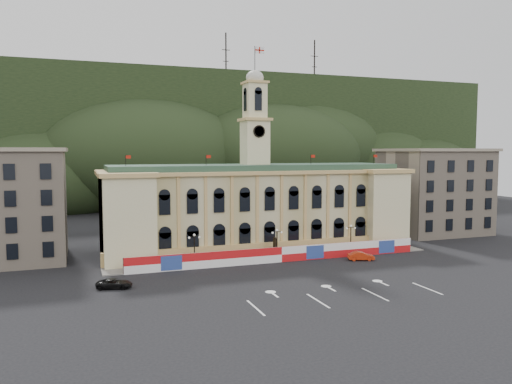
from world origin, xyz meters
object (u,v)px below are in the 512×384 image
object	(u,v)px
statue	(275,251)
black_suv	(114,284)
red_sedan	(361,256)
lamp_center	(277,241)

from	to	relation	value
statue	black_suv	xyz separation A→B (m)	(-26.78, -10.01, -0.54)
red_sedan	black_suv	bearing A→B (deg)	112.88
statue	lamp_center	bearing A→B (deg)	-90.00
lamp_center	black_suv	world-z (taller)	lamp_center
statue	lamp_center	xyz separation A→B (m)	(0.00, -1.00, 1.89)
statue	lamp_center	size ratio (longest dim) A/B	0.72
statue	lamp_center	world-z (taller)	lamp_center
lamp_center	black_suv	distance (m)	28.36
statue	red_sedan	xyz separation A→B (m)	(12.88, -6.25, -0.47)
red_sedan	black_suv	xyz separation A→B (m)	(-39.66, -3.76, -0.07)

